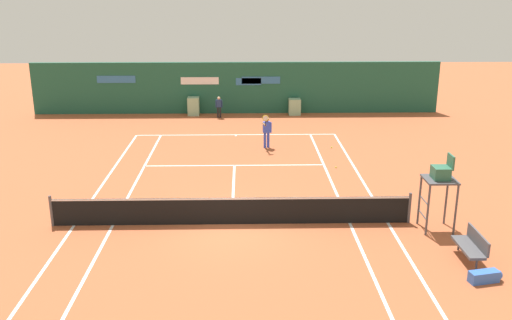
% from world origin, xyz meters
% --- Properties ---
extents(ground_plane, '(80.00, 80.00, 0.01)m').
position_xyz_m(ground_plane, '(-0.00, 0.58, 0.00)').
color(ground_plane, '#B25633').
extents(tennis_net, '(12.10, 0.10, 1.07)m').
position_xyz_m(tennis_net, '(0.00, 0.00, 0.51)').
color(tennis_net, '#4C4C51').
rests_on(tennis_net, ground_plane).
extents(sponsor_back_wall, '(25.00, 1.02, 3.16)m').
position_xyz_m(sponsor_back_wall, '(0.01, 16.97, 1.53)').
color(sponsor_back_wall, '#1E5642').
rests_on(sponsor_back_wall, ground_plane).
extents(umpire_chair, '(1.00, 1.00, 2.57)m').
position_xyz_m(umpire_chair, '(6.74, -0.56, 1.76)').
color(umpire_chair, '#47474C').
rests_on(umpire_chair, ground_plane).
extents(player_bench, '(0.54, 1.51, 0.88)m').
position_xyz_m(player_bench, '(7.05, -2.76, 0.51)').
color(player_bench, '#38383D').
rests_on(player_bench, ground_plane).
extents(equipment_bag, '(0.98, 0.46, 0.32)m').
position_xyz_m(equipment_bag, '(7.02, -3.99, 0.16)').
color(equipment_bag, blue).
rests_on(equipment_bag, ground_plane).
extents(player_on_baseline, '(0.49, 0.74, 1.77)m').
position_xyz_m(player_on_baseline, '(1.55, 9.20, 0.93)').
color(player_on_baseline, blue).
rests_on(player_on_baseline, ground_plane).
extents(ball_kid_centre_post, '(0.43, 0.18, 1.28)m').
position_xyz_m(ball_kid_centre_post, '(-1.05, 15.73, 0.74)').
color(ball_kid_centre_post, black).
rests_on(ball_kid_centre_post, ground_plane).
extents(tennis_ball_mid_court, '(0.07, 0.07, 0.07)m').
position_xyz_m(tennis_ball_mid_court, '(4.75, 9.06, 0.03)').
color(tennis_ball_mid_court, '#CCE033').
rests_on(tennis_ball_mid_court, ground_plane).
extents(tennis_ball_near_service_line, '(0.07, 0.07, 0.07)m').
position_xyz_m(tennis_ball_near_service_line, '(4.47, 5.94, 0.03)').
color(tennis_ball_near_service_line, '#CCE033').
rests_on(tennis_ball_near_service_line, ground_plane).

